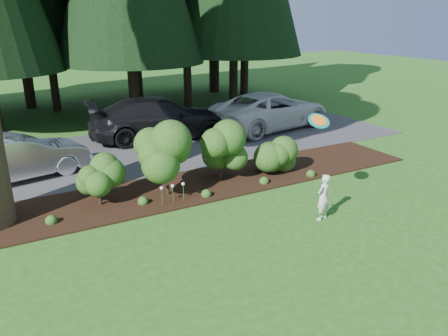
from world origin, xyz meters
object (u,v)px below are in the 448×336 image
object	(u,v)px
car_silver_wagon	(18,157)
frisbee	(319,121)
car_white_suv	(271,110)
child	(323,197)
car_dark_suv	(161,118)

from	to	relation	value
car_silver_wagon	frisbee	distance (m)	8.86
car_silver_wagon	car_white_suv	bearing A→B (deg)	-92.72
car_white_suv	child	size ratio (longest dim) A/B	4.82
car_dark_suv	child	size ratio (longest dim) A/B	4.82
car_silver_wagon	frisbee	size ratio (longest dim) A/B	7.69
car_white_suv	frisbee	world-z (taller)	frisbee
car_silver_wagon	child	world-z (taller)	car_silver_wagon
car_dark_suv	frisbee	size ratio (longest dim) A/B	10.56
car_dark_suv	frisbee	xyz separation A→B (m)	(0.70, -8.49, 1.56)
car_white_suv	frisbee	bearing A→B (deg)	141.97
car_white_suv	frisbee	distance (m)	8.95
child	frisbee	world-z (taller)	frisbee
car_silver_wagon	car_dark_suv	bearing A→B (deg)	-78.63
car_dark_suv	frisbee	bearing A→B (deg)	-168.29
car_dark_suv	child	distance (m)	8.81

